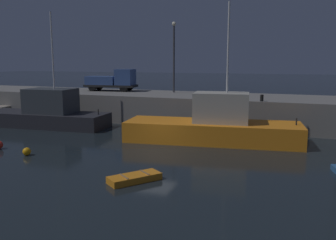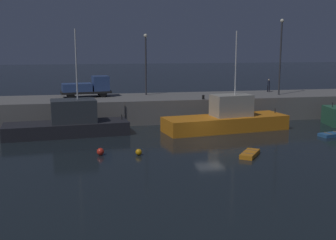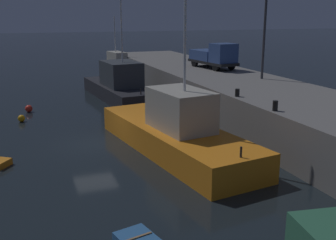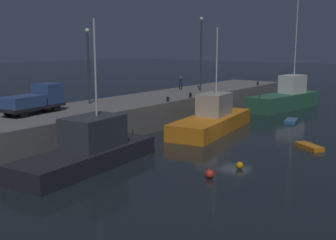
{
  "view_description": "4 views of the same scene",
  "coord_description": "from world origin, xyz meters",
  "px_view_note": "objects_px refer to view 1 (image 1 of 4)",
  "views": [
    {
      "loc": [
        9.24,
        -21.21,
        5.92
      ],
      "look_at": [
        -1.12,
        5.3,
        1.23
      ],
      "focal_mm": 37.9,
      "sensor_mm": 36.0,
      "label": 1
    },
    {
      "loc": [
        -11.15,
        -36.8,
        8.75
      ],
      "look_at": [
        -3.28,
        3.56,
        1.41
      ],
      "focal_mm": 45.33,
      "sensor_mm": 36.0,
      "label": 2
    },
    {
      "loc": [
        23.59,
        -3.86,
        7.67
      ],
      "look_at": [
        0.37,
        4.68,
        1.2
      ],
      "focal_mm": 43.36,
      "sensor_mm": 36.0,
      "label": 3
    },
    {
      "loc": [
        -32.59,
        -16.75,
        8.49
      ],
      "look_at": [
        -2.88,
        5.31,
        1.82
      ],
      "focal_mm": 45.06,
      "sensor_mm": 36.0,
      "label": 4
    }
  ],
  "objects_px": {
    "rowboat_white_mid": "(135,178)",
    "bollard_central": "(262,98)",
    "mooring_buoy_near": "(27,152)",
    "fishing_trawler_red": "(47,113)",
    "bollard_west": "(213,97)",
    "fishing_boat_blue": "(214,126)",
    "lamp_post_west": "(174,51)",
    "utility_truck": "(113,80)"
  },
  "relations": [
    {
      "from": "rowboat_white_mid",
      "to": "bollard_central",
      "type": "relative_size",
      "value": 4.97
    },
    {
      "from": "bollard_central",
      "to": "mooring_buoy_near",
      "type": "bearing_deg",
      "value": -135.58
    },
    {
      "from": "fishing_trawler_red",
      "to": "bollard_central",
      "type": "relative_size",
      "value": 21.95
    },
    {
      "from": "fishing_trawler_red",
      "to": "mooring_buoy_near",
      "type": "distance_m",
      "value": 10.53
    },
    {
      "from": "fishing_trawler_red",
      "to": "bollard_west",
      "type": "relative_size",
      "value": 24.9
    },
    {
      "from": "fishing_boat_blue",
      "to": "lamp_post_west",
      "type": "height_order",
      "value": "fishing_boat_blue"
    },
    {
      "from": "mooring_buoy_near",
      "to": "utility_truck",
      "type": "height_order",
      "value": "utility_truck"
    },
    {
      "from": "bollard_west",
      "to": "fishing_trawler_red",
      "type": "bearing_deg",
      "value": -164.71
    },
    {
      "from": "lamp_post_west",
      "to": "utility_truck",
      "type": "distance_m",
      "value": 7.64
    },
    {
      "from": "fishing_boat_blue",
      "to": "bollard_central",
      "type": "bearing_deg",
      "value": 57.78
    },
    {
      "from": "fishing_boat_blue",
      "to": "utility_truck",
      "type": "bearing_deg",
      "value": 146.3
    },
    {
      "from": "mooring_buoy_near",
      "to": "lamp_post_west",
      "type": "bearing_deg",
      "value": 80.0
    },
    {
      "from": "fishing_boat_blue",
      "to": "bollard_central",
      "type": "xyz_separation_m",
      "value": [
        2.85,
        4.53,
        1.79
      ]
    },
    {
      "from": "bollard_west",
      "to": "bollard_central",
      "type": "xyz_separation_m",
      "value": [
        4.1,
        -0.05,
        0.03
      ]
    },
    {
      "from": "fishing_boat_blue",
      "to": "rowboat_white_mid",
      "type": "distance_m",
      "value": 10.34
    },
    {
      "from": "fishing_trawler_red",
      "to": "utility_truck",
      "type": "height_order",
      "value": "fishing_trawler_red"
    },
    {
      "from": "mooring_buoy_near",
      "to": "bollard_west",
      "type": "bearing_deg",
      "value": 55.14
    },
    {
      "from": "lamp_post_west",
      "to": "bollard_central",
      "type": "xyz_separation_m",
      "value": [
        9.8,
        -5.5,
        -4.04
      ]
    },
    {
      "from": "bollard_central",
      "to": "lamp_post_west",
      "type": "bearing_deg",
      "value": 150.69
    },
    {
      "from": "fishing_trawler_red",
      "to": "fishing_boat_blue",
      "type": "distance_m",
      "value": 15.88
    },
    {
      "from": "fishing_boat_blue",
      "to": "utility_truck",
      "type": "height_order",
      "value": "fishing_boat_blue"
    },
    {
      "from": "rowboat_white_mid",
      "to": "mooring_buoy_near",
      "type": "bearing_deg",
      "value": 167.28
    },
    {
      "from": "fishing_trawler_red",
      "to": "rowboat_white_mid",
      "type": "xyz_separation_m",
      "value": [
        14.35,
        -10.75,
        -1.06
      ]
    },
    {
      "from": "fishing_boat_blue",
      "to": "mooring_buoy_near",
      "type": "distance_m",
      "value": 13.11
    },
    {
      "from": "rowboat_white_mid",
      "to": "mooring_buoy_near",
      "type": "distance_m",
      "value": 8.87
    },
    {
      "from": "rowboat_white_mid",
      "to": "lamp_post_west",
      "type": "xyz_separation_m",
      "value": [
        -5.43,
        20.21,
        6.83
      ]
    },
    {
      "from": "fishing_trawler_red",
      "to": "bollard_central",
      "type": "height_order",
      "value": "fishing_trawler_red"
    },
    {
      "from": "fishing_trawler_red",
      "to": "lamp_post_west",
      "type": "xyz_separation_m",
      "value": [
        8.92,
        9.45,
        5.77
      ]
    },
    {
      "from": "rowboat_white_mid",
      "to": "bollard_central",
      "type": "bearing_deg",
      "value": 73.46
    },
    {
      "from": "mooring_buoy_near",
      "to": "lamp_post_west",
      "type": "xyz_separation_m",
      "value": [
        3.22,
        18.26,
        6.74
      ]
    },
    {
      "from": "utility_truck",
      "to": "bollard_west",
      "type": "xyz_separation_m",
      "value": [
        12.61,
        -4.67,
        -0.93
      ]
    },
    {
      "from": "rowboat_white_mid",
      "to": "lamp_post_west",
      "type": "bearing_deg",
      "value": 105.04
    },
    {
      "from": "bollard_west",
      "to": "utility_truck",
      "type": "bearing_deg",
      "value": 159.69
    },
    {
      "from": "fishing_trawler_red",
      "to": "utility_truck",
      "type": "relative_size",
      "value": 2.03
    },
    {
      "from": "bollard_west",
      "to": "lamp_post_west",
      "type": "bearing_deg",
      "value": 136.25
    },
    {
      "from": "rowboat_white_mid",
      "to": "bollard_west",
      "type": "relative_size",
      "value": 5.64
    },
    {
      "from": "fishing_boat_blue",
      "to": "utility_truck",
      "type": "distance_m",
      "value": 16.87
    },
    {
      "from": "fishing_trawler_red",
      "to": "rowboat_white_mid",
      "type": "distance_m",
      "value": 17.97
    },
    {
      "from": "fishing_trawler_red",
      "to": "rowboat_white_mid",
      "type": "bearing_deg",
      "value": -36.84
    },
    {
      "from": "bollard_central",
      "to": "fishing_trawler_red",
      "type": "bearing_deg",
      "value": -168.08
    },
    {
      "from": "rowboat_white_mid",
      "to": "lamp_post_west",
      "type": "height_order",
      "value": "lamp_post_west"
    },
    {
      "from": "fishing_boat_blue",
      "to": "bollard_west",
      "type": "distance_m",
      "value": 5.06
    }
  ]
}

